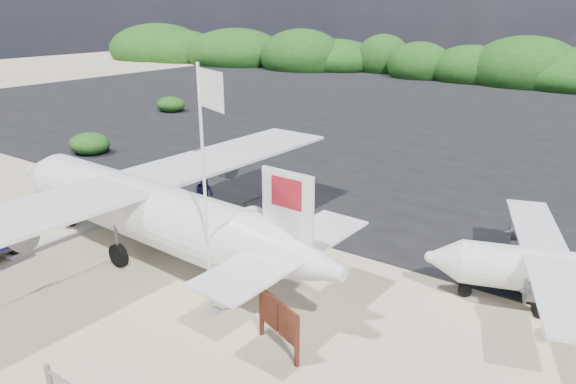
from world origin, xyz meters
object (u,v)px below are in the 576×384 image
at_px(crew_b, 204,194).
at_px(aircraft_small, 364,96).
at_px(flagpole, 212,311).
at_px(crew_a, 158,192).
at_px(signboard, 279,349).
at_px(crew_c, 204,229).

xyz_separation_m(crew_b, aircraft_small, (-8.86, 31.99, -0.92)).
height_order(flagpole, crew_a, flagpole).
relative_size(flagpole, aircraft_small, 0.97).
distance_m(signboard, crew_b, 9.43).
relative_size(flagpole, crew_b, 3.69).
distance_m(crew_a, crew_c, 4.36).
bearing_deg(signboard, crew_b, 164.41).
bearing_deg(flagpole, crew_b, 134.65).
xyz_separation_m(flagpole, crew_c, (-2.96, 2.86, 0.74)).
distance_m(crew_b, crew_c, 3.12).
height_order(signboard, crew_b, crew_b).
xyz_separation_m(flagpole, aircraft_small, (-13.94, 37.13, 0.00)).
height_order(crew_a, crew_b, crew_b).
xyz_separation_m(crew_a, aircraft_small, (-6.92, 32.71, -0.84)).
bearing_deg(crew_b, crew_a, 20.55).
relative_size(crew_a, crew_c, 1.13).
distance_m(crew_b, aircraft_small, 33.20).
relative_size(flagpole, crew_c, 4.60).
height_order(crew_b, aircraft_small, crew_b).
bearing_deg(crew_a, crew_c, 174.33).
distance_m(signboard, aircraft_small, 40.92).
relative_size(crew_a, crew_b, 0.91).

